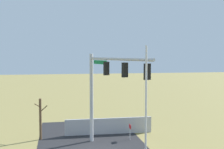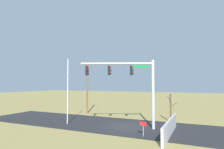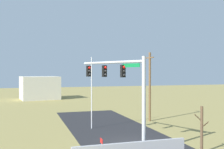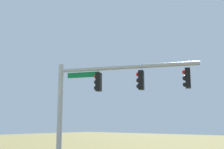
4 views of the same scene
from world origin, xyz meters
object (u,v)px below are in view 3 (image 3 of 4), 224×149
(open_sign, at_px, (101,143))
(bare_tree, at_px, (202,129))
(flagpole, at_px, (92,93))
(distant_building, at_px, (40,88))
(signal_mast, at_px, (123,83))
(utility_pole, at_px, (150,85))

(open_sign, bearing_deg, bare_tree, 79.30)
(flagpole, height_order, distant_building, flagpole)
(bare_tree, distance_m, open_sign, 7.16)
(signal_mast, height_order, open_sign, signal_mast)
(flagpole, distance_m, open_sign, 9.53)
(signal_mast, xyz_separation_m, flagpole, (-7.23, -0.76, -1.27))
(distant_building, bearing_deg, utility_pole, -167.63)
(open_sign, distance_m, distant_building, 40.91)
(utility_pole, relative_size, open_sign, 6.53)
(flagpole, relative_size, utility_pole, 0.91)
(bare_tree, bearing_deg, open_sign, -100.70)
(signal_mast, bearing_deg, flagpole, -174.01)
(signal_mast, distance_m, open_sign, 4.89)
(flagpole, bearing_deg, open_sign, -8.98)
(bare_tree, bearing_deg, signal_mast, -122.93)
(flagpole, xyz_separation_m, distant_building, (-31.80, -3.67, -1.27))
(open_sign, bearing_deg, distant_building, -176.85)
(signal_mast, bearing_deg, bare_tree, 57.07)
(signal_mast, xyz_separation_m, utility_pole, (-9.30, 6.65, -0.75))
(signal_mast, distance_m, utility_pole, 11.46)
(flagpole, xyz_separation_m, bare_tree, (10.34, 5.57, -1.91))
(distant_building, bearing_deg, open_sign, 175.07)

